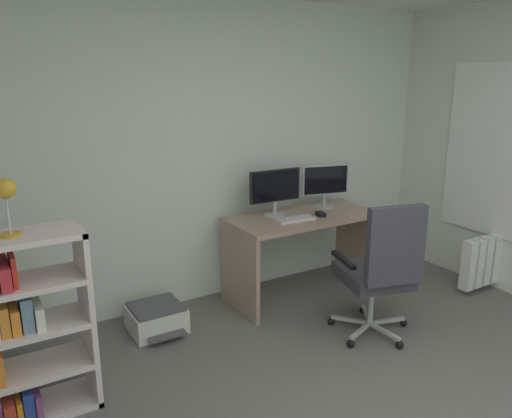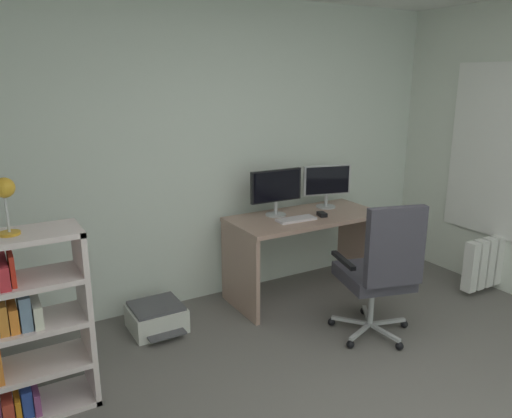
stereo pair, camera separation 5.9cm
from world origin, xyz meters
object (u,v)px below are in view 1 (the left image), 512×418
monitor_secondary (325,182)px  office_chair (381,268)px  computer_mouse (321,214)px  printer (156,318)px  monitor_main (275,188)px  bookshelf (8,333)px  desk (303,237)px  keyboard (295,219)px  radiator (488,260)px  desk_lamp (6,195)px

monitor_secondary → office_chair: bearing=-106.7°
computer_mouse → office_chair: 0.86m
computer_mouse → office_chair: bearing=-84.0°
computer_mouse → printer: bearing=-172.9°
computer_mouse → monitor_main: bearing=159.1°
office_chair → computer_mouse: bearing=83.2°
bookshelf → desk: bearing=12.0°
monitor_secondary → printer: (-1.69, -0.08, -0.88)m
monitor_main → computer_mouse: monitor_main is taller
monitor_secondary → desk: bearing=-159.0°
bookshelf → printer: size_ratio=2.36×
desk → printer: (-1.37, 0.05, -0.44)m
monitor_main → keyboard: 0.33m
bookshelf → printer: (1.04, 0.56, -0.44)m
monitor_secondary → keyboard: 0.58m
desk → monitor_main: (-0.23, 0.12, 0.45)m
desk → bookshelf: bookshelf is taller
bookshelf → radiator: size_ratio=1.62×
bookshelf → office_chair: bearing=-9.9°
monitor_secondary → monitor_main: bearing=-180.0°
radiator → monitor_main: bearing=152.4°
monitor_secondary → computer_mouse: (-0.22, -0.22, -0.22)m
computer_mouse → office_chair: size_ratio=0.09×
office_chair → desk: bearing=90.5°
keyboard → bookshelf: bookshelf is taller
printer → desk: bearing=-2.1°
desk → monitor_main: bearing=151.2°
monitor_secondary → keyboard: (-0.49, -0.22, -0.23)m
printer → monitor_secondary: bearing=2.5°
desk → radiator: bearing=-27.5°
monitor_secondary → bookshelf: bearing=-166.9°
computer_mouse → printer: computer_mouse is taller
bookshelf → computer_mouse: bearing=9.4°
monitor_main → bookshelf: (-2.19, -0.64, -0.45)m
monitor_main → monitor_secondary: size_ratio=1.08×
monitor_main → desk_lamp: size_ratio=1.54×
monitor_secondary → desk_lamp: 2.75m
desk → keyboard: (-0.16, -0.09, 0.22)m
desk → printer: size_ratio=2.90×
desk → bookshelf: size_ratio=1.23×
bookshelf → keyboard: bearing=10.6°
desk_lamp → keyboard: bearing=10.9°
desk_lamp → radiator: size_ratio=0.46×
desk_lamp → printer: 1.65m
keyboard → printer: size_ratio=0.73×
computer_mouse → desk_lamp: (-2.44, -0.41, 0.55)m
monitor_main → desk_lamp: desk_lamp is taller
keyboard → printer: (-1.21, 0.14, -0.65)m
desk → radiator: size_ratio=1.99×
desk → computer_mouse: computer_mouse is taller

